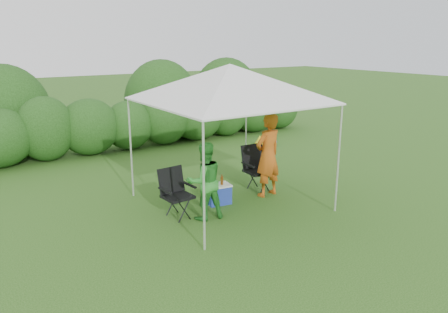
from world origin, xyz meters
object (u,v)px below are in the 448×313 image
man (268,155)px  chair_left (175,190)px  canopy (230,83)px  cooler (218,194)px  chair_right (256,165)px  woman (204,181)px

man → chair_left: bearing=-9.2°
chair_left → man: bearing=-6.1°
chair_left → canopy: bearing=-4.8°
cooler → canopy: bearing=-20.1°
man → canopy: bearing=-10.9°
chair_right → chair_left: size_ratio=1.08×
man → cooler: (-1.15, 0.16, -0.69)m
chair_left → man: (2.19, -0.05, 0.37)m
canopy → man: (0.94, -0.05, -1.56)m
chair_right → man: size_ratio=0.56×
canopy → chair_left: size_ratio=3.30×
chair_left → woman: size_ratio=0.64×
man → cooler: size_ratio=3.41×
chair_right → chair_left: bearing=-168.5°
woman → chair_right: bearing=-149.8°
chair_left → cooler: bearing=1.1°
canopy → chair_right: 2.16m
man → cooler: man is taller
cooler → man: bearing=-0.5°
chair_right → chair_left: chair_right is taller
canopy → cooler: 2.27m
chair_right → woman: size_ratio=0.69×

